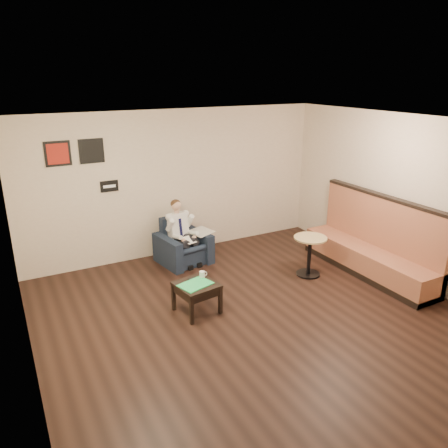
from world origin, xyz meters
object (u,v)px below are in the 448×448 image
seated_man (186,236)px  cafe_table (309,256)px  coffee_mug (202,274)px  banquette (370,237)px  side_table (197,298)px  armchair (183,242)px  green_folder (195,284)px  smartphone (193,278)px

seated_man → cafe_table: 2.27m
coffee_mug → banquette: size_ratio=0.04×
seated_man → side_table: 1.80m
seated_man → side_table: seated_man is taller
armchair → cafe_table: armchair is taller
green_folder → cafe_table: 2.33m
side_table → cafe_table: size_ratio=0.79×
coffee_mug → smartphone: size_ratio=0.68×
seated_man → smartphone: size_ratio=7.82×
side_table → coffee_mug: (0.17, 0.15, 0.28)m
armchair → smartphone: (-0.52, -1.61, 0.06)m
side_table → banquette: size_ratio=0.21×
seated_man → cafe_table: size_ratio=1.58×
side_table → smartphone: bearing=81.0°
armchair → smartphone: size_ratio=5.90×
coffee_mug → cafe_table: cafe_table is taller
side_table → coffee_mug: coffee_mug is taller
seated_man → banquette: (2.71, -1.88, 0.13)m
armchair → banquette: 3.39m
seated_man → green_folder: bearing=-118.5°
armchair → green_folder: armchair is taller
banquette → coffee_mug: bearing=173.5°
green_folder → banquette: (3.31, -0.18, 0.22)m
side_table → green_folder: 0.24m
cafe_table → armchair: bearing=138.1°
seated_man → smartphone: (-0.54, -1.51, -0.10)m
banquette → cafe_table: (-0.99, 0.43, -0.33)m
cafe_table → smartphone: bearing=-178.8°
green_folder → banquette: 3.32m
smartphone → banquette: banquette is taller
armchair → banquette: bearing=-45.4°
armchair → smartphone: bearing=-117.2°
banquette → cafe_table: size_ratio=3.78×
armchair → side_table: bearing=-116.4°
armchair → seated_man: bearing=-90.0°
green_folder → coffee_mug: bearing=42.1°
seated_man → smartphone: 1.60m
armchair → cafe_table: (1.74, -1.56, -0.06)m
seated_man → side_table: (-0.57, -1.68, -0.33)m
banquette → seated_man: bearing=145.3°
green_folder → side_table: bearing=42.1°
seated_man → side_table: bearing=-117.9°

